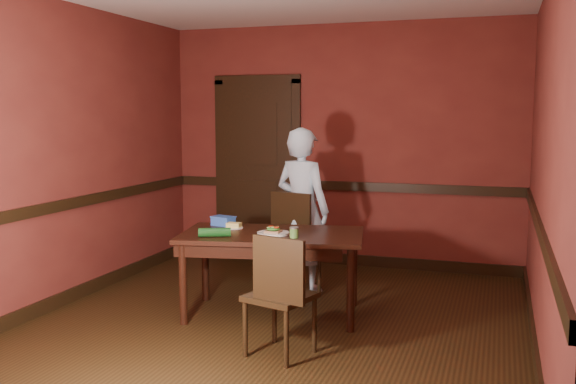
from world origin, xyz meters
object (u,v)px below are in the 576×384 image
Objects in this scene: sandwich_plate at (273,232)px; sauce_jar at (294,232)px; chair_far at (290,247)px; dining_table at (272,274)px; food_tub at (223,221)px; person at (302,210)px; cheese_saucer at (234,226)px; chair_near at (280,294)px.

sauce_jar is (0.21, -0.09, 0.03)m from sandwich_plate.
chair_far is 0.64m from sandwich_plate.
food_tub reaches higher than dining_table.
person is at bearing 91.48° from sandwich_plate.
cheese_saucer is (-0.38, -0.43, 0.25)m from chair_far.
food_tub is (-0.57, 0.26, 0.02)m from sandwich_plate.
sauce_jar is 0.39× the size of food_tub.
cheese_saucer is 0.18m from food_tub.
chair_far is at bearing 49.06° from cheese_saucer.
chair_far is 1.09× the size of chair_near.
food_tub is at bearing -32.95° from chair_near.
chair_near reaches higher than sauce_jar.
sauce_jar is at bearing -20.89° from cheese_saucer.
person is 6.96× the size of food_tub.
sauce_jar is at bearing -22.54° from sandwich_plate.
dining_table is 0.55m from cheese_saucer.
sauce_jar is 0.85m from food_tub.
chair_near is (0.37, -1.37, -0.04)m from chair_far.
sandwich_plate reaches higher than cheese_saucer.
cheese_saucer is (-0.63, 0.24, -0.02)m from sauce_jar.
dining_table is 5.66× the size of sandwich_plate.
person reaches higher than sauce_jar.
cheese_saucer is at bearing -35.10° from chair_near.
chair_far is at bearing 94.25° from sandwich_plate.
person is 5.89× the size of sandwich_plate.
food_tub is at bearing 149.20° from dining_table.
dining_table is 0.70m from food_tub.
chair_near is at bearing -80.19° from sauce_jar.
food_tub is at bearing 145.21° from cheese_saucer.
sauce_jar is 0.55× the size of cheese_saucer.
chair_far is 6.01× the size of cheese_saucer.
sandwich_plate is at bearing -20.05° from cheese_saucer.
cheese_saucer is (-0.42, 0.15, 0.00)m from sandwich_plate.
chair_far reaches higher than sauce_jar.
person is 0.85m from cheese_saucer.
sandwich_plate reaches higher than dining_table.
person is at bearing 103.37° from chair_far.
dining_table is 0.94m from person.
cheese_saucer is at bearing 79.63° from person.
dining_table is 1.57× the size of chair_far.
dining_table is 0.96× the size of person.
food_tub is at bearing 155.70° from sandwich_plate.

